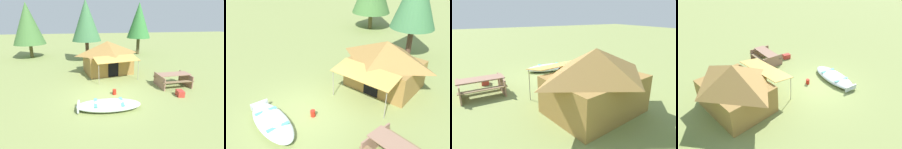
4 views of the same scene
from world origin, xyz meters
TOP-DOWN VIEW (x-y plane):
  - ground_plane at (0.00, 0.00)m, footprint 80.00×80.00m
  - beached_rowboat at (-0.09, -1.34)m, footprint 3.05×1.34m
  - canvas_cabin_tent at (0.71, 4.42)m, footprint 3.97×4.33m
  - picnic_table at (4.24, 0.90)m, footprint 2.02×1.52m
  - cooler_box at (3.93, -0.56)m, footprint 0.40×0.54m
  - fuel_can at (0.47, 0.22)m, footprint 0.25×0.25m
  - pine_tree_back_left at (-6.39, 10.96)m, footprint 3.16×3.16m
  - pine_tree_back_right at (-0.67, 8.42)m, footprint 2.69×2.69m
  - pine_tree_far_center at (5.16, 10.96)m, footprint 2.60×2.60m

SIDE VIEW (x-z plane):
  - ground_plane at x=0.00m, z-range 0.00..0.00m
  - fuel_can at x=0.47m, z-range 0.00..0.29m
  - cooler_box at x=3.93m, z-range 0.00..0.31m
  - beached_rowboat at x=-0.09m, z-range 0.01..0.39m
  - picnic_table at x=4.24m, z-range 0.11..0.90m
  - canvas_cabin_tent at x=0.71m, z-range 0.05..2.43m
  - pine_tree_back_left at x=-6.39m, z-range 0.69..6.19m
  - pine_tree_far_center at x=5.16m, z-range 0.90..6.52m
  - pine_tree_back_right at x=-0.67m, z-range 0.95..6.59m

